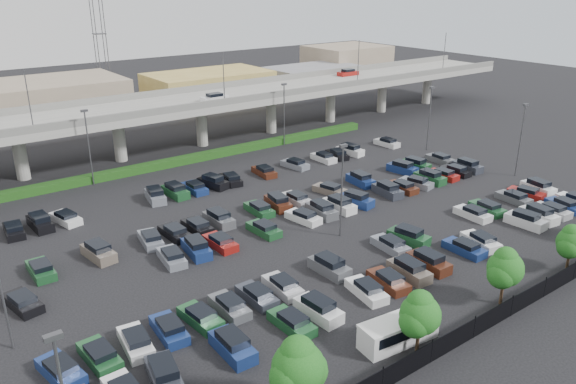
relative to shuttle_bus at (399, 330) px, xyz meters
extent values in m
plane|color=black|center=(9.13, 24.91, -1.13)|extent=(280.00, 280.00, 0.00)
cube|color=gray|center=(9.13, 56.91, 6.12)|extent=(150.00, 13.00, 1.10)
cube|color=slate|center=(9.13, 50.66, 7.17)|extent=(150.00, 0.50, 1.00)
cube|color=slate|center=(9.13, 63.16, 7.17)|extent=(150.00, 0.50, 1.00)
cylinder|color=gray|center=(-13.87, 56.91, 2.22)|extent=(1.80, 1.80, 6.70)
cube|color=slate|center=(-13.87, 56.91, 5.37)|extent=(2.60, 9.75, 0.50)
cylinder|color=gray|center=(0.13, 56.91, 2.22)|extent=(1.80, 1.80, 6.70)
cube|color=slate|center=(0.13, 56.91, 5.37)|extent=(2.60, 9.75, 0.50)
cylinder|color=gray|center=(14.13, 56.91, 2.22)|extent=(1.80, 1.80, 6.70)
cube|color=slate|center=(14.13, 56.91, 5.37)|extent=(2.60, 9.75, 0.50)
cylinder|color=gray|center=(28.13, 56.91, 2.22)|extent=(1.80, 1.80, 6.70)
cube|color=slate|center=(28.13, 56.91, 5.37)|extent=(2.60, 9.75, 0.50)
cylinder|color=gray|center=(42.13, 56.91, 2.22)|extent=(1.80, 1.80, 6.70)
cube|color=slate|center=(42.13, 56.91, 5.37)|extent=(2.60, 9.75, 0.50)
cylinder|color=gray|center=(56.13, 56.91, 2.22)|extent=(1.80, 1.80, 6.70)
cube|color=slate|center=(56.13, 56.91, 5.37)|extent=(2.60, 9.75, 0.50)
cylinder|color=gray|center=(70.13, 56.91, 2.22)|extent=(1.80, 1.80, 6.70)
cube|color=slate|center=(70.13, 56.91, 5.37)|extent=(2.60, 9.75, 0.50)
cube|color=white|center=(15.13, 53.91, 7.08)|extent=(4.40, 1.82, 0.82)
cube|color=black|center=(15.13, 53.91, 7.71)|extent=(2.30, 1.60, 0.50)
cube|color=maroon|center=(49.13, 59.91, 7.08)|extent=(4.40, 1.82, 0.82)
cube|color=black|center=(49.13, 59.91, 7.71)|extent=(2.30, 1.60, 0.50)
cylinder|color=#45454A|center=(-12.87, 50.81, 10.67)|extent=(0.14, 0.14, 8.00)
cylinder|color=#45454A|center=(15.13, 50.81, 10.67)|extent=(0.14, 0.14, 8.00)
cylinder|color=#45454A|center=(43.13, 50.81, 10.67)|extent=(0.14, 0.14, 8.00)
cylinder|color=#45454A|center=(67.13, 50.81, 10.67)|extent=(0.14, 0.14, 8.00)
cube|color=#193F12|center=(9.13, 49.91, -0.58)|extent=(66.00, 1.60, 1.10)
cube|color=black|center=(9.13, -3.09, -0.23)|extent=(70.00, 0.06, 1.80)
cylinder|color=black|center=(-4.87, -3.09, -0.13)|extent=(0.10, 0.10, 2.00)
cylinder|color=black|center=(0.13, -3.09, -0.13)|extent=(0.10, 0.10, 2.00)
cylinder|color=black|center=(5.13, -3.09, -0.13)|extent=(0.10, 0.10, 2.00)
cylinder|color=black|center=(10.13, -3.09, -0.13)|extent=(0.10, 0.10, 2.00)
cylinder|color=black|center=(15.13, -3.09, -0.13)|extent=(0.10, 0.10, 2.00)
cylinder|color=black|center=(20.13, -3.09, -0.13)|extent=(0.10, 0.10, 2.00)
sphere|color=#165316|center=(-10.87, -1.54, 2.63)|extent=(3.39, 3.39, 3.39)
sphere|color=#165316|center=(-10.08, -1.44, 2.02)|extent=(2.67, 2.67, 2.67)
sphere|color=#165316|center=(-11.54, -1.62, 2.26)|extent=(2.67, 2.67, 2.67)
sphere|color=#165316|center=(-10.83, -1.42, 3.60)|extent=(2.30, 2.30, 2.30)
cylinder|color=#332316|center=(0.13, -1.77, -0.15)|extent=(0.26, 0.26, 1.96)
sphere|color=#165316|center=(0.13, -1.77, 2.24)|extent=(3.04, 3.04, 3.04)
sphere|color=#165316|center=(0.83, -1.67, 1.69)|extent=(2.39, 2.39, 2.39)
sphere|color=#165316|center=(-0.47, -1.85, 1.91)|extent=(2.39, 2.39, 2.39)
sphere|color=#165316|center=(0.17, -1.65, 3.10)|extent=(2.06, 2.06, 2.06)
cylinder|color=#332316|center=(11.13, -1.48, -0.15)|extent=(0.26, 0.26, 1.97)
sphere|color=#165316|center=(11.13, -1.48, 2.26)|extent=(3.07, 3.07, 3.07)
sphere|color=#165316|center=(11.84, -1.38, 1.71)|extent=(2.41, 2.41, 2.41)
sphere|color=#165316|center=(10.53, -1.56, 1.93)|extent=(2.41, 2.41, 2.41)
sphere|color=#165316|center=(11.17, -1.36, 3.14)|extent=(2.08, 2.08, 2.08)
cylinder|color=#332316|center=(21.13, -1.91, -0.23)|extent=(0.26, 0.26, 1.80)
sphere|color=#165316|center=(21.13, -1.91, 1.96)|extent=(2.79, 2.79, 2.79)
sphere|color=#165316|center=(21.78, -1.81, 1.46)|extent=(2.19, 2.19, 2.19)
sphere|color=#165316|center=(20.58, -1.99, 1.66)|extent=(2.19, 2.19, 2.19)
sphere|color=#165316|center=(21.17, -1.79, 2.76)|extent=(1.89, 1.89, 1.89)
cube|color=silver|center=(0.00, 0.00, -0.20)|extent=(6.58, 2.83, 1.86)
cube|color=black|center=(0.00, 0.00, 0.24)|extent=(5.71, 2.78, 0.84)
cube|color=silver|center=(0.00, 0.00, 0.84)|extent=(6.68, 2.93, 0.22)
cube|color=#2E323C|center=(-16.37, 6.41, -0.61)|extent=(2.62, 4.67, 1.05)
cube|color=black|center=(-16.37, 6.41, 0.21)|extent=(2.07, 2.86, 0.65)
cube|color=navy|center=(-10.87, 6.41, -0.61)|extent=(1.92, 4.44, 1.05)
cube|color=black|center=(-10.87, 6.41, 0.21)|extent=(1.66, 2.63, 0.65)
cube|color=#1C4F28|center=(-5.37, 6.41, -0.72)|extent=(1.93, 4.44, 0.82)
cube|color=black|center=(-5.37, 6.21, -0.09)|extent=(1.66, 2.34, 0.50)
cube|color=white|center=(-2.62, 6.41, -0.61)|extent=(2.10, 4.51, 1.05)
cube|color=black|center=(-2.62, 6.41, 0.21)|extent=(1.77, 2.70, 0.65)
cube|color=white|center=(2.88, 6.41, -0.72)|extent=(2.50, 4.63, 0.82)
cube|color=black|center=(2.88, 6.21, -0.09)|extent=(1.95, 2.53, 0.50)
cube|color=#4B2214|center=(5.63, 6.41, -0.72)|extent=(2.41, 4.61, 0.82)
cube|color=black|center=(5.63, 6.21, -0.09)|extent=(1.90, 2.50, 0.50)
cube|color=#6B5F54|center=(8.38, 6.41, -0.61)|extent=(2.16, 4.53, 1.05)
cube|color=black|center=(8.38, 6.41, 0.21)|extent=(1.80, 2.72, 0.65)
cube|color=#4B2214|center=(11.13, 6.41, -0.61)|extent=(2.00, 4.47, 1.05)
cube|color=black|center=(11.13, 6.41, 0.21)|extent=(1.71, 2.66, 0.65)
cube|color=navy|center=(16.63, 6.41, -0.72)|extent=(1.86, 4.42, 0.82)
cube|color=black|center=(16.63, 6.21, -0.09)|extent=(1.62, 2.31, 0.50)
cube|color=white|center=(19.38, 6.41, -0.72)|extent=(2.70, 4.68, 0.82)
cube|color=black|center=(19.38, 6.21, -0.09)|extent=(2.05, 2.58, 0.50)
cube|color=white|center=(27.63, 6.41, -0.61)|extent=(2.06, 4.50, 1.05)
cube|color=black|center=(27.63, 6.41, 0.21)|extent=(1.75, 2.69, 0.65)
cube|color=white|center=(30.38, 6.41, -0.61)|extent=(2.42, 4.61, 1.05)
cube|color=black|center=(30.38, 6.41, 0.21)|extent=(1.95, 2.80, 0.65)
cube|color=#B5B5BA|center=(33.13, 6.41, -0.72)|extent=(2.18, 4.54, 0.82)
cube|color=black|center=(33.13, 6.21, -0.09)|extent=(1.79, 2.43, 0.50)
cube|color=navy|center=(35.88, 6.41, -0.72)|extent=(2.61, 4.66, 0.82)
cube|color=black|center=(35.88, 6.21, -0.09)|extent=(2.00, 2.56, 0.50)
cube|color=white|center=(38.63, 6.41, -0.72)|extent=(2.11, 4.51, 0.82)
cube|color=navy|center=(-21.87, 11.41, -0.72)|extent=(2.58, 4.66, 0.82)
cube|color=black|center=(-21.87, 11.21, -0.09)|extent=(1.99, 2.55, 0.50)
cube|color=#1C4F28|center=(-19.12, 11.41, -0.72)|extent=(2.11, 4.51, 0.82)
cube|color=black|center=(-19.12, 11.21, -0.09)|extent=(1.75, 2.40, 0.50)
cube|color=white|center=(-16.37, 11.41, -0.72)|extent=(2.33, 4.59, 0.82)
cube|color=black|center=(-16.37, 11.21, -0.09)|extent=(1.86, 2.47, 0.50)
cube|color=navy|center=(-13.62, 11.41, -0.72)|extent=(2.16, 4.53, 0.82)
cube|color=black|center=(-13.62, 11.21, -0.09)|extent=(1.78, 2.42, 0.50)
cube|color=#1C4F28|center=(-10.87, 11.41, -0.72)|extent=(2.22, 4.55, 0.82)
cube|color=black|center=(-10.87, 11.21, -0.09)|extent=(1.81, 2.44, 0.50)
cube|color=#525459|center=(-8.12, 11.41, -0.72)|extent=(1.86, 4.42, 0.82)
cube|color=black|center=(-8.12, 11.21, -0.09)|extent=(1.62, 2.31, 0.50)
cube|color=#2E323C|center=(-5.37, 11.41, -0.72)|extent=(1.85, 4.41, 0.82)
cube|color=black|center=(-5.37, 11.21, -0.09)|extent=(1.62, 2.31, 0.50)
cube|color=#B5B5BA|center=(-2.62, 11.41, -0.72)|extent=(2.04, 4.49, 0.82)
cube|color=black|center=(-2.62, 11.21, -0.09)|extent=(1.72, 2.38, 0.50)
cube|color=#525459|center=(2.88, 11.41, -0.61)|extent=(1.95, 4.45, 1.05)
cube|color=black|center=(2.88, 11.41, 0.21)|extent=(1.68, 2.65, 0.65)
cube|color=slate|center=(11.13, 11.41, -0.72)|extent=(2.20, 4.54, 0.82)
cube|color=black|center=(11.13, 11.21, -0.09)|extent=(1.80, 2.43, 0.50)
cube|color=#1C4F28|center=(13.88, 11.41, -0.61)|extent=(2.56, 4.65, 1.05)
cube|color=black|center=(13.88, 11.41, 0.21)|extent=(2.03, 2.84, 0.65)
cube|color=white|center=(24.88, 11.41, -0.72)|extent=(2.07, 4.50, 0.82)
cube|color=black|center=(24.88, 11.21, -0.09)|extent=(1.73, 2.39, 0.50)
cube|color=#1C4F28|center=(27.63, 11.41, -0.72)|extent=(2.34, 4.59, 0.82)
cube|color=black|center=(27.63, 11.21, -0.09)|extent=(1.87, 2.48, 0.50)
cube|color=#525459|center=(33.13, 11.41, -0.72)|extent=(2.17, 4.53, 0.82)
cube|color=black|center=(33.13, 11.21, -0.09)|extent=(1.78, 2.42, 0.50)
cube|color=maroon|center=(35.88, 11.41, -0.72)|extent=(2.55, 4.65, 0.82)
cube|color=black|center=(35.88, 11.21, -0.09)|extent=(1.98, 2.54, 0.50)
cube|color=white|center=(38.63, 11.41, -0.61)|extent=(2.51, 4.64, 1.05)
cube|color=black|center=(38.63, 11.41, 0.21)|extent=(2.00, 2.83, 0.65)
cube|color=black|center=(-21.87, 22.41, -0.72)|extent=(2.63, 4.67, 0.82)
cube|color=black|center=(-21.87, 22.21, -0.09)|extent=(2.01, 2.56, 0.50)
cube|color=slate|center=(-8.12, 22.41, -0.72)|extent=(2.35, 4.59, 0.82)
cube|color=black|center=(-8.12, 22.21, -0.09)|extent=(1.87, 2.48, 0.50)
cube|color=navy|center=(-5.37, 22.41, -0.61)|extent=(2.35, 4.59, 1.05)
cube|color=black|center=(-5.37, 22.41, 0.21)|extent=(1.91, 2.78, 0.65)
cube|color=maroon|center=(-2.62, 22.41, -0.72)|extent=(1.99, 4.47, 0.82)
cube|color=black|center=(-2.62, 22.21, -0.09)|extent=(1.69, 2.36, 0.50)
cube|color=#1C4F28|center=(2.88, 22.41, -0.72)|extent=(2.02, 4.48, 0.82)
cube|color=black|center=(2.88, 22.21, -0.09)|extent=(1.71, 2.37, 0.50)
cube|color=white|center=(8.38, 22.41, -0.72)|extent=(2.47, 4.63, 0.82)
cube|color=black|center=(8.38, 22.21, -0.09)|extent=(1.94, 2.52, 0.50)
cube|color=#525459|center=(11.13, 22.41, -0.61)|extent=(2.15, 4.52, 1.05)
cube|color=black|center=(11.13, 22.41, 0.21)|extent=(1.79, 2.71, 0.65)
cube|color=white|center=(13.88, 22.41, -0.61)|extent=(1.87, 4.42, 1.05)
cube|color=black|center=(13.88, 22.41, 0.21)|extent=(1.63, 2.62, 0.65)
cube|color=navy|center=(16.63, 22.41, -0.61)|extent=(2.66, 4.68, 1.05)
cube|color=black|center=(16.63, 22.41, 0.21)|extent=(2.09, 2.87, 0.65)
cube|color=#2E323C|center=(22.13, 22.41, -0.61)|extent=(2.29, 4.57, 1.05)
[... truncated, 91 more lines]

